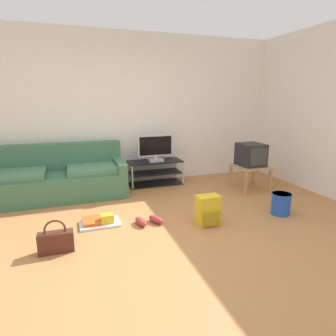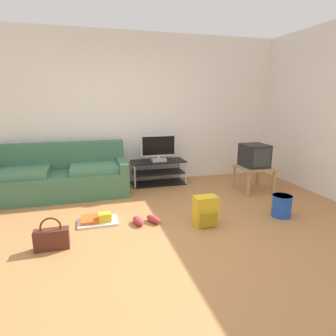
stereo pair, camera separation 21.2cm
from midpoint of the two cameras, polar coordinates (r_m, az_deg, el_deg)
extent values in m
cube|color=#B27542|center=(3.35, -3.73, -14.30)|extent=(9.00, 9.80, 0.02)
cube|color=silver|center=(5.36, -11.02, 11.24)|extent=(9.00, 0.10, 2.70)
cube|color=silver|center=(5.31, 27.33, 9.96)|extent=(0.10, 3.60, 2.70)
cube|color=#3D6B4C|center=(4.94, -22.18, -3.32)|extent=(2.11, 0.84, 0.40)
cube|color=#3D6B4C|center=(5.16, -22.44, 2.14)|extent=(2.11, 0.20, 0.44)
cube|color=#3D6B4C|center=(4.90, -10.95, 0.70)|extent=(0.14, 0.84, 0.16)
cube|color=#477857|center=(4.90, -29.25, -1.22)|extent=(0.84, 0.59, 0.10)
cube|color=#477857|center=(4.82, -15.60, -0.17)|extent=(0.84, 0.59, 0.10)
cube|color=black|center=(5.27, -3.73, 1.33)|extent=(0.98, 0.44, 0.02)
cube|color=black|center=(5.32, -3.70, -0.89)|extent=(0.94, 0.42, 0.02)
cube|color=black|center=(5.38, -3.66, -3.07)|extent=(0.98, 0.44, 0.02)
cylinder|color=#B7B7BC|center=(5.03, -8.32, -1.89)|extent=(0.03, 0.03, 0.44)
cylinder|color=#B7B7BC|center=(5.27, 1.88, -1.00)|extent=(0.03, 0.03, 0.44)
cylinder|color=#B7B7BC|center=(5.41, -9.13, -0.78)|extent=(0.03, 0.03, 0.44)
cylinder|color=#B7B7BC|center=(5.64, 0.41, 0.00)|extent=(0.03, 0.03, 0.44)
cube|color=#B2B2B7|center=(5.24, -3.68, 1.65)|extent=(0.26, 0.22, 0.05)
cube|color=#B2B2B7|center=(5.23, -3.69, 2.13)|extent=(0.05, 0.04, 0.04)
cube|color=#B2B2B7|center=(5.19, -3.73, 4.47)|extent=(0.65, 0.04, 0.39)
cube|color=black|center=(5.17, -3.66, 4.43)|extent=(0.59, 0.01, 0.33)
cube|color=tan|center=(5.12, 15.01, 0.30)|extent=(0.54, 0.54, 0.03)
cube|color=tan|center=(4.86, 14.06, -2.99)|extent=(0.04, 0.04, 0.40)
cube|color=tan|center=(5.13, 18.58, -2.41)|extent=(0.04, 0.04, 0.40)
cube|color=tan|center=(5.25, 11.24, -1.58)|extent=(0.04, 0.04, 0.40)
cube|color=tan|center=(5.50, 15.58, -1.12)|extent=(0.04, 0.04, 0.40)
cube|color=#232326|center=(5.10, 15.03, 2.59)|extent=(0.39, 0.43, 0.38)
cube|color=#333833|center=(4.92, 16.44, 2.11)|extent=(0.32, 0.01, 0.30)
cube|color=gold|center=(3.67, 6.31, -8.31)|extent=(0.29, 0.18, 0.38)
cube|color=#A4851A|center=(3.61, 7.01, -9.92)|extent=(0.22, 0.04, 0.17)
cylinder|color=#A4851A|center=(3.73, 4.45, -7.60)|extent=(0.04, 0.04, 0.30)
cylinder|color=#A4851A|center=(3.79, 6.70, -7.29)|extent=(0.04, 0.04, 0.30)
cube|color=#4C2319|center=(3.32, -23.16, -13.44)|extent=(0.35, 0.13, 0.22)
torus|color=#4C2319|center=(3.26, -23.39, -11.25)|extent=(0.22, 0.02, 0.22)
cylinder|color=blue|center=(4.22, 20.24, -6.72)|extent=(0.26, 0.26, 0.30)
cylinder|color=blue|center=(4.18, 20.39, -4.93)|extent=(0.27, 0.27, 0.02)
ellipsoid|color=#993333|center=(3.71, -7.09, -10.55)|extent=(0.16, 0.27, 0.09)
ellipsoid|color=#993333|center=(3.75, -4.03, -10.19)|extent=(0.21, 0.27, 0.09)
cube|color=silver|center=(3.83, -14.98, -10.62)|extent=(0.50, 0.31, 0.03)
cube|color=gold|center=(3.77, -13.62, -9.76)|extent=(0.16, 0.12, 0.11)
cube|color=#CC561E|center=(3.84, -16.56, -10.09)|extent=(0.22, 0.28, 0.04)
camera|label=1|loc=(0.11, -91.45, -0.36)|focal=30.60mm
camera|label=2|loc=(0.11, 88.55, 0.36)|focal=30.60mm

